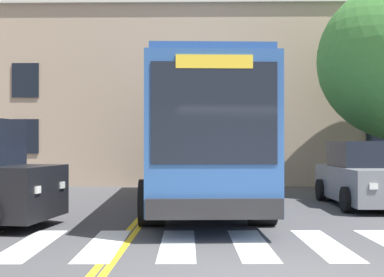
% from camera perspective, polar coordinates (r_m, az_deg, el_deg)
% --- Properties ---
extents(crosswalk, '(17.13, 3.42, 0.01)m').
position_cam_1_polar(crosswalk, '(9.42, 2.40, -11.22)').
color(crosswalk, white).
rests_on(crosswalk, ground).
extents(lane_line_yellow_inner, '(0.12, 36.00, 0.01)m').
position_cam_1_polar(lane_line_yellow_inner, '(23.37, -2.55, -4.83)').
color(lane_line_yellow_inner, gold).
rests_on(lane_line_yellow_inner, ground).
extents(lane_line_yellow_outer, '(0.12, 36.00, 0.01)m').
position_cam_1_polar(lane_line_yellow_outer, '(23.36, -2.16, -4.83)').
color(lane_line_yellow_outer, gold).
rests_on(lane_line_yellow_outer, ground).
extents(city_bus, '(3.25, 11.23, 3.58)m').
position_cam_1_polar(city_bus, '(14.80, 0.82, 0.28)').
color(city_bus, '#2D5699').
rests_on(city_bus, ground).
extents(car_grey_far_lane, '(2.13, 4.61, 1.81)m').
position_cam_1_polar(car_grey_far_lane, '(15.76, 18.06, -3.87)').
color(car_grey_far_lane, slate).
rests_on(car_grey_far_lane, ground).
extents(car_teal_behind_bus, '(2.41, 4.92, 2.35)m').
position_cam_1_polar(car_teal_behind_bus, '(24.72, 1.03, -2.02)').
color(car_teal_behind_bus, '#236B70').
rests_on(car_teal_behind_bus, ground).
extents(building_facade, '(36.01, 7.81, 8.19)m').
position_cam_1_polar(building_facade, '(25.61, 1.03, 4.72)').
color(building_facade, tan).
rests_on(building_facade, ground).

